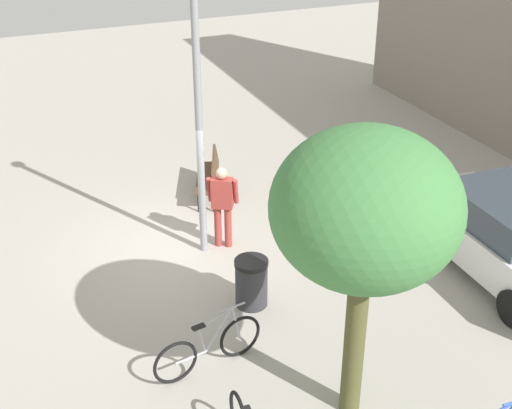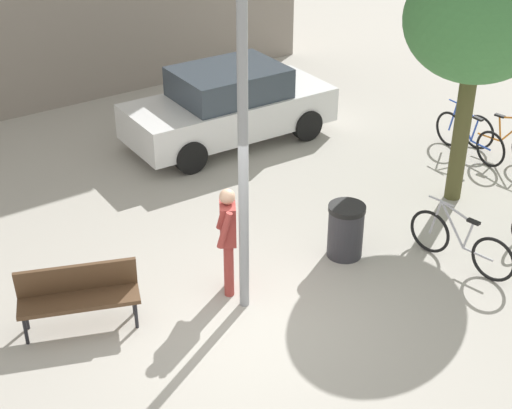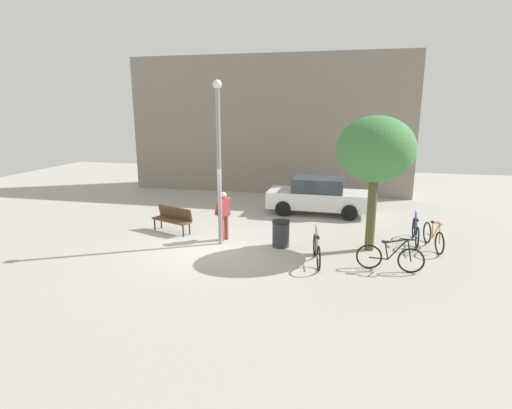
{
  "view_description": "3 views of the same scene",
  "coord_description": "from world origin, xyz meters",
  "views": [
    {
      "loc": [
        11.18,
        -3.19,
        7.11
      ],
      "look_at": [
        1.37,
        0.93,
        1.44
      ],
      "focal_mm": 48.76,
      "sensor_mm": 36.0,
      "label": 1
    },
    {
      "loc": [
        -4.64,
        -6.95,
        6.59
      ],
      "look_at": [
        0.77,
        0.87,
        1.19
      ],
      "focal_mm": 53.71,
      "sensor_mm": 36.0,
      "label": 2
    },
    {
      "loc": [
        4.16,
        -11.7,
        4.35
      ],
      "look_at": [
        1.11,
        1.65,
        1.08
      ],
      "focal_mm": 28.03,
      "sensor_mm": 36.0,
      "label": 3
    }
  ],
  "objects": [
    {
      "name": "bicycle_silver",
      "position": [
        3.44,
        -0.69,
        0.38
      ],
      "size": [
        0.36,
        1.79,
        0.97
      ],
      "color": "black",
      "rests_on": "ground_plane"
    },
    {
      "name": "lamppost",
      "position": [
        0.21,
        0.33,
        2.98
      ],
      "size": [
        0.28,
        0.28,
        5.23
      ],
      "color": "gray",
      "rests_on": "ground_plane"
    },
    {
      "name": "person_by_lamppost",
      "position": [
        0.2,
        0.73,
        0.97
      ],
      "size": [
        0.5,
        0.62,
        1.67
      ],
      "color": "#9E3833",
      "rests_on": "ground_plane"
    },
    {
      "name": "plaza_tree",
      "position": [
        4.99,
        0.83,
        3.15
      ],
      "size": [
        2.34,
        2.34,
        4.18
      ],
      "color": "#4D4C28",
      "rests_on": "ground_plane"
    },
    {
      "name": "park_bench",
      "position": [
        -1.87,
        1.21,
        0.55
      ],
      "size": [
        1.66,
        1.02,
        0.92
      ],
      "color": "#513823",
      "rests_on": "ground_plane"
    },
    {
      "name": "parked_car_white",
      "position": [
        3.04,
        5.07,
        0.77
      ],
      "size": [
        4.24,
        1.91,
        1.55
      ],
      "color": "silver",
      "rests_on": "ground_plane"
    },
    {
      "name": "trash_bin",
      "position": [
        2.2,
        0.5,
        0.44
      ],
      "size": [
        0.58,
        0.58,
        0.87
      ],
      "color": "#2D2D33",
      "rests_on": "ground_plane"
    },
    {
      "name": "ground_plane",
      "position": [
        0.0,
        0.0,
        0.0
      ],
      "size": [
        36.0,
        36.0,
        0.0
      ],
      "primitive_type": "plane",
      "color": "#A8A399"
    }
  ]
}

